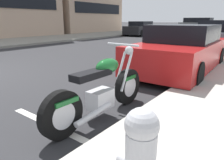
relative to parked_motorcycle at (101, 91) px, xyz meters
name	(u,v)px	position (x,y,z in m)	size (l,w,h in m)	color
sidewalk_far_curb	(80,36)	(11.33, 12.11, -0.36)	(120.00, 5.00, 0.14)	gray
parking_stall_stripe	(59,129)	(-0.67, 0.24, -0.43)	(0.12, 2.20, 0.01)	silver
parked_motorcycle	(101,91)	(0.00, 0.00, 0.00)	(2.17, 0.62, 1.13)	black
parked_car_across_street	(182,50)	(3.86, 0.11, 0.21)	(4.40, 1.96, 1.37)	#AD1919
parked_car_behind_motorcycle	(222,37)	(9.38, 0.02, 0.28)	(4.37, 2.00, 1.49)	#4C515B
crossing_truck	(198,24)	(31.23, 7.30, 0.52)	(2.29, 5.45, 1.82)	#4C5156
car_opposite_curb	(141,29)	(16.51, 8.71, 0.23)	(4.33, 1.99, 1.38)	black
fire_hydrant	(140,158)	(-1.22, -1.38, 0.13)	(0.24, 0.36, 0.81)	#B7B7BC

